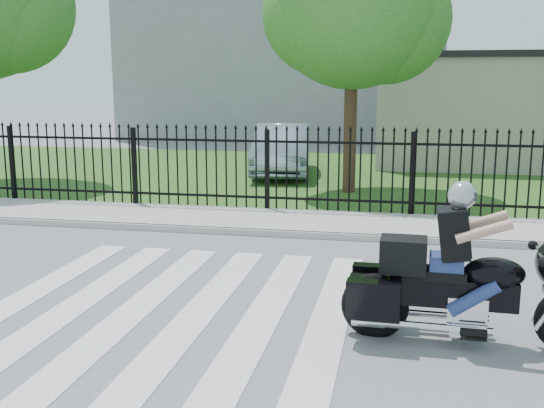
# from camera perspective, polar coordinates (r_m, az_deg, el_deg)

# --- Properties ---
(ground) EXTENTS (120.00, 120.00, 0.00)m
(ground) POSITION_cam_1_polar(r_m,az_deg,el_deg) (8.08, -9.30, -9.37)
(ground) COLOR slate
(ground) RESTS_ON ground
(crosswalk) EXTENTS (5.00, 5.50, 0.01)m
(crosswalk) POSITION_cam_1_polar(r_m,az_deg,el_deg) (8.08, -9.31, -9.33)
(crosswalk) COLOR silver
(crosswalk) RESTS_ON ground
(sidewalk) EXTENTS (40.00, 2.00, 0.12)m
(sidewalk) POSITION_cam_1_polar(r_m,az_deg,el_deg) (12.67, -1.36, -1.49)
(sidewalk) COLOR #ADAAA3
(sidewalk) RESTS_ON ground
(curb) EXTENTS (40.00, 0.12, 0.12)m
(curb) POSITION_cam_1_polar(r_m,az_deg,el_deg) (11.73, -2.44, -2.52)
(curb) COLOR #ADAAA3
(curb) RESTS_ON ground
(grass_strip) EXTENTS (40.00, 12.00, 0.02)m
(grass_strip) POSITION_cam_1_polar(r_m,az_deg,el_deg) (19.47, 3.19, 2.70)
(grass_strip) COLOR #25511B
(grass_strip) RESTS_ON ground
(iron_fence) EXTENTS (26.00, 0.04, 1.80)m
(iron_fence) POSITION_cam_1_polar(r_m,az_deg,el_deg) (13.49, -0.44, 2.90)
(iron_fence) COLOR black
(iron_fence) RESTS_ON ground
(tree_mid) EXTENTS (4.20, 4.20, 6.78)m
(tree_mid) POSITION_cam_1_polar(r_m,az_deg,el_deg) (16.23, 7.27, 17.48)
(tree_mid) COLOR #382316
(tree_mid) RESTS_ON ground
(building_low) EXTENTS (10.00, 6.00, 3.50)m
(building_low) POSITION_cam_1_polar(r_m,az_deg,el_deg) (23.49, 22.03, 7.60)
(building_low) COLOR #B5A997
(building_low) RESTS_ON ground
(building_low_roof) EXTENTS (10.20, 6.20, 0.20)m
(building_low_roof) POSITION_cam_1_polar(r_m,az_deg,el_deg) (23.48, 22.36, 12.10)
(building_low_roof) COLOR black
(building_low_roof) RESTS_ON building_low
(building_tall) EXTENTS (15.00, 10.00, 12.00)m
(building_tall) POSITION_cam_1_polar(r_m,az_deg,el_deg) (33.72, 1.60, 16.37)
(building_tall) COLOR #929499
(building_tall) RESTS_ON ground
(motorcycle_rider) EXTENTS (2.73, 0.85, 1.81)m
(motorcycle_rider) POSITION_cam_1_polar(r_m,az_deg,el_deg) (7.10, 16.74, -6.27)
(motorcycle_rider) COLOR black
(motorcycle_rider) RESTS_ON ground
(parked_car) EXTENTS (2.16, 4.75, 1.51)m
(parked_car) POSITION_cam_1_polar(r_m,az_deg,el_deg) (19.22, 0.94, 4.91)
(parked_car) COLOR #8E9DB2
(parked_car) RESTS_ON grass_strip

